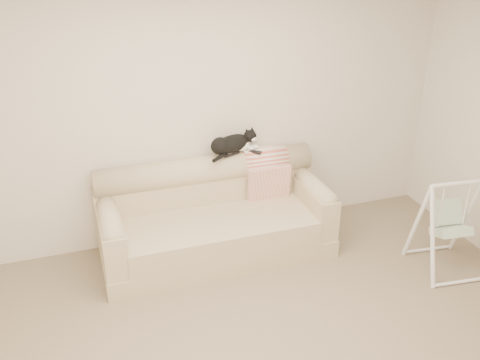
{
  "coord_description": "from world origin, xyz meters",
  "views": [
    {
      "loc": [
        -1.21,
        -2.75,
        2.95
      ],
      "look_at": [
        0.14,
        1.27,
        0.9
      ],
      "focal_mm": 40.0,
      "sensor_mm": 36.0,
      "label": 1
    }
  ],
  "objects_px": {
    "remote_a": "(231,154)",
    "tuxedo_cat": "(232,144)",
    "remote_b": "(253,152)",
    "baby_swing": "(449,225)",
    "sofa": "(214,218)"
  },
  "relations": [
    {
      "from": "remote_a",
      "to": "tuxedo_cat",
      "type": "relative_size",
      "value": 0.34
    },
    {
      "from": "tuxedo_cat",
      "to": "remote_a",
      "type": "bearing_deg",
      "value": -144.37
    },
    {
      "from": "remote_b",
      "to": "baby_swing",
      "type": "height_order",
      "value": "remote_b"
    },
    {
      "from": "remote_a",
      "to": "remote_b",
      "type": "relative_size",
      "value": 1.13
    },
    {
      "from": "sofa",
      "to": "remote_a",
      "type": "distance_m",
      "value": 0.65
    },
    {
      "from": "remote_a",
      "to": "tuxedo_cat",
      "type": "height_order",
      "value": "tuxedo_cat"
    },
    {
      "from": "sofa",
      "to": "tuxedo_cat",
      "type": "distance_m",
      "value": 0.75
    },
    {
      "from": "remote_b",
      "to": "tuxedo_cat",
      "type": "bearing_deg",
      "value": 171.74
    },
    {
      "from": "tuxedo_cat",
      "to": "baby_swing",
      "type": "xyz_separation_m",
      "value": [
        1.69,
        -1.22,
        -0.56
      ]
    },
    {
      "from": "remote_b",
      "to": "baby_swing",
      "type": "relative_size",
      "value": 0.18
    },
    {
      "from": "sofa",
      "to": "remote_a",
      "type": "relative_size",
      "value": 11.81
    },
    {
      "from": "sofa",
      "to": "remote_b",
      "type": "relative_size",
      "value": 13.39
    },
    {
      "from": "remote_b",
      "to": "tuxedo_cat",
      "type": "relative_size",
      "value": 0.3
    },
    {
      "from": "remote_a",
      "to": "tuxedo_cat",
      "type": "xyz_separation_m",
      "value": [
        0.02,
        0.01,
        0.1
      ]
    },
    {
      "from": "tuxedo_cat",
      "to": "baby_swing",
      "type": "bearing_deg",
      "value": -35.75
    }
  ]
}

